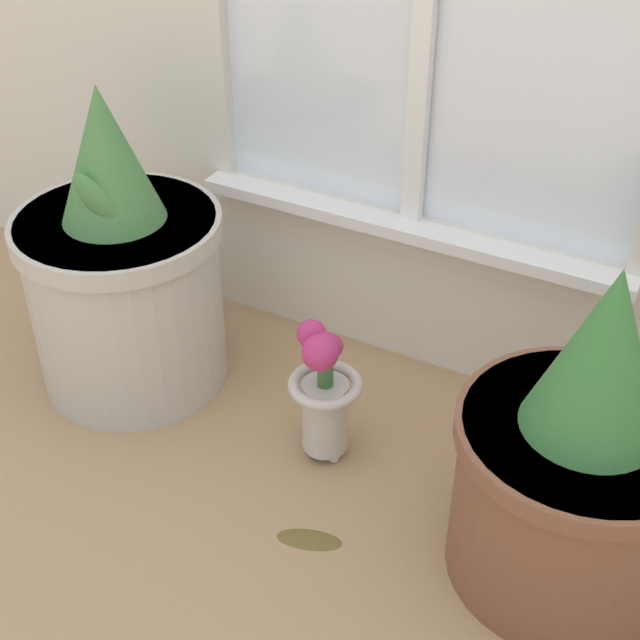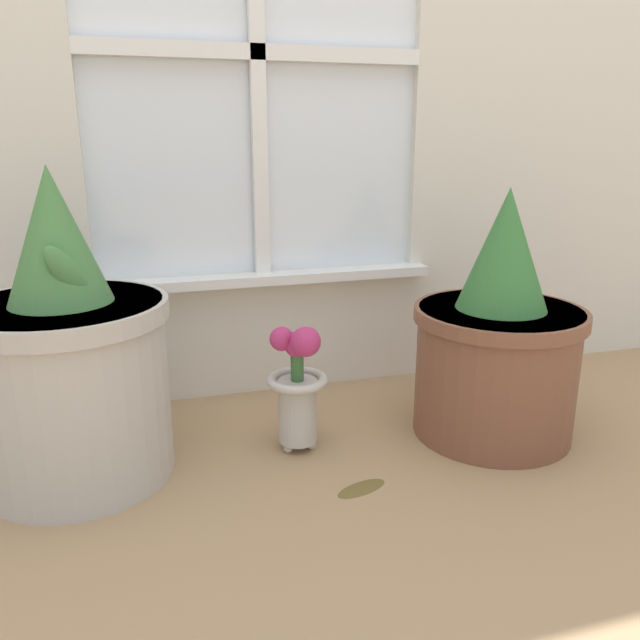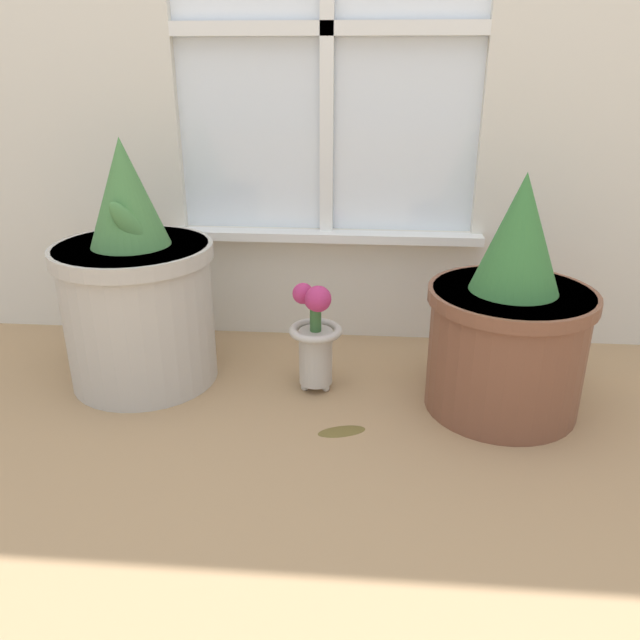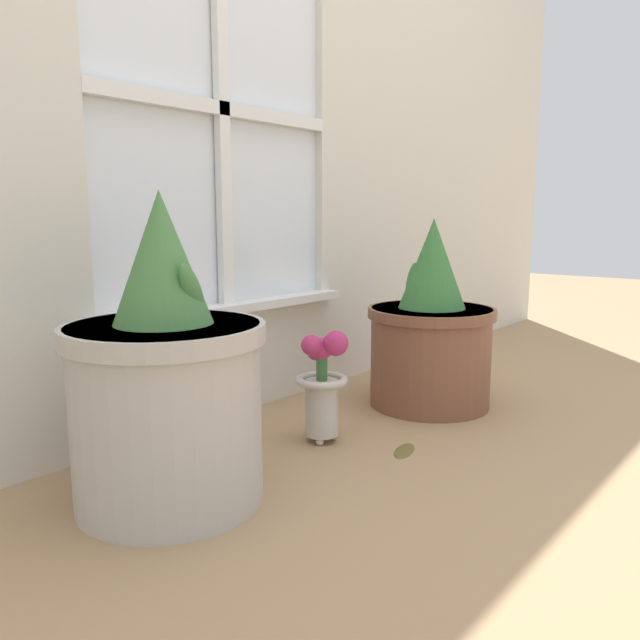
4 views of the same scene
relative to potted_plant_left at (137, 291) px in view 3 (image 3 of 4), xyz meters
The scene contains 5 objects.
ground_plane 0.57m from the potted_plant_left, 30.13° to the right, with size 10.00×10.00×0.00m, color tan.
potted_plant_left is the anchor object (origin of this frame).
potted_plant_right 0.90m from the potted_plant_left, ahead, with size 0.38×0.38×0.56m.
flower_vase 0.46m from the potted_plant_left, ahead, with size 0.13×0.13×0.29m.
fallen_leaf 0.61m from the potted_plant_left, 22.71° to the right, with size 0.12×0.08×0.01m.
Camera 3 is at (0.13, -1.15, 0.77)m, focal length 35.00 mm.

